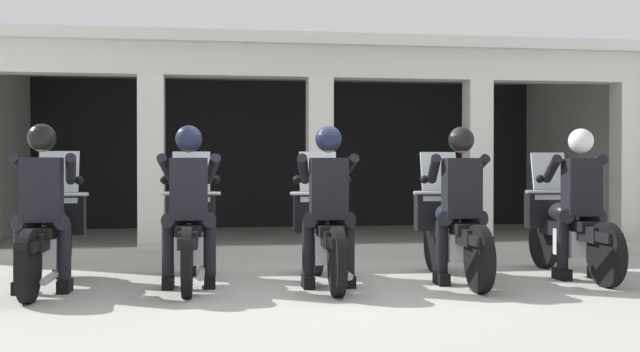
{
  "coord_description": "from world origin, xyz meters",
  "views": [
    {
      "loc": [
        -1.1,
        -7.3,
        1.18
      ],
      "look_at": [
        0.0,
        0.45,
        1.09
      ],
      "focal_mm": 41.65,
      "sensor_mm": 36.0,
      "label": 1
    }
  ],
  "objects": [
    {
      "name": "police_officer_left",
      "position": [
        -1.35,
        0.02,
        0.94
      ],
      "size": [
        0.63,
        0.61,
        1.58
      ],
      "rotation": [
        0.0,
        0.0,
        0.22
      ],
      "color": "black",
      "rests_on": "ground"
    },
    {
      "name": "motorcycle_left",
      "position": [
        -1.35,
        0.31,
        0.5
      ],
      "size": [
        0.62,
        2.04,
        1.35
      ],
      "rotation": [
        0.0,
        0.0,
        0.22
      ],
      "color": "black",
      "rests_on": "ground"
    },
    {
      "name": "motorcycle_far_left",
      "position": [
        -2.7,
        0.22,
        0.5
      ],
      "size": [
        0.62,
        2.04,
        1.35
      ],
      "rotation": [
        0.0,
        0.0,
        0.03
      ],
      "color": "black",
      "rests_on": "ground"
    },
    {
      "name": "motorcycle_right",
      "position": [
        1.35,
        0.17,
        0.5
      ],
      "size": [
        0.62,
        2.04,
        1.35
      ],
      "rotation": [
        0.0,
        0.0,
        0.13
      ],
      "color": "black",
      "rests_on": "ground"
    },
    {
      "name": "kerb_strip",
      "position": [
        0.37,
        2.63,
        0.06
      ],
      "size": [
        9.95,
        0.24,
        0.12
      ],
      "primitive_type": "cube",
      "color": "#B7B5AD",
      "rests_on": "ground"
    },
    {
      "name": "police_officer_right",
      "position": [
        1.35,
        -0.11,
        0.94
      ],
      "size": [
        0.63,
        0.61,
        1.58
      ],
      "rotation": [
        0.0,
        0.0,
        0.13
      ],
      "color": "black",
      "rests_on": "ground"
    },
    {
      "name": "station_building",
      "position": [
        0.37,
        5.56,
        1.96
      ],
      "size": [
        10.45,
        4.86,
        3.04
      ],
      "color": "black",
      "rests_on": "ground"
    },
    {
      "name": "ground_plane",
      "position": [
        0.0,
        3.0,
        0.0
      ],
      "size": [
        80.0,
        80.0,
        0.0
      ],
      "primitive_type": "plane",
      "color": "#A8A59E"
    },
    {
      "name": "police_officer_far_right",
      "position": [
        2.7,
        0.03,
        0.94
      ],
      "size": [
        0.63,
        0.61,
        1.58
      ],
      "rotation": [
        0.0,
        0.0,
        0.17
      ],
      "color": "black",
      "rests_on": "ground"
    },
    {
      "name": "police_officer_center",
      "position": [
        0.0,
        -0.12,
        0.94
      ],
      "size": [
        0.63,
        0.61,
        1.58
      ],
      "rotation": [
        0.0,
        0.0,
        0.14
      ],
      "color": "black",
      "rests_on": "ground"
    },
    {
      "name": "police_officer_far_left",
      "position": [
        -2.7,
        -0.06,
        0.94
      ],
      "size": [
        0.63,
        0.61,
        1.58
      ],
      "rotation": [
        0.0,
        0.0,
        0.03
      ],
      "color": "black",
      "rests_on": "ground"
    },
    {
      "name": "motorcycle_center",
      "position": [
        0.0,
        0.16,
        0.5
      ],
      "size": [
        0.62,
        2.04,
        1.35
      ],
      "rotation": [
        0.0,
        0.0,
        0.14
      ],
      "color": "black",
      "rests_on": "ground"
    },
    {
      "name": "motorcycle_far_right",
      "position": [
        2.7,
        0.31,
        0.5
      ],
      "size": [
        0.62,
        2.04,
        1.35
      ],
      "rotation": [
        0.0,
        0.0,
        0.17
      ],
      "color": "black",
      "rests_on": "ground"
    }
  ]
}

